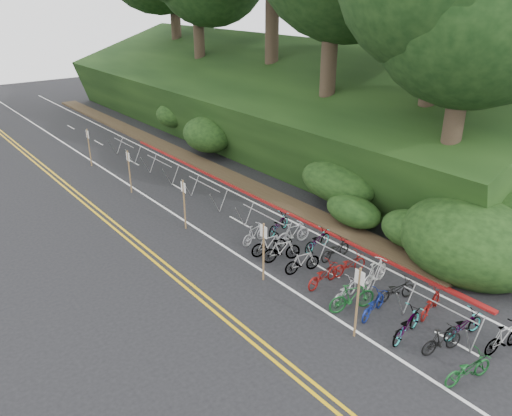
{
  "coord_description": "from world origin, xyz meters",
  "views": [
    {
      "loc": [
        -10.27,
        -8.29,
        10.65
      ],
      "look_at": [
        2.98,
        8.49,
        1.3
      ],
      "focal_mm": 35.0,
      "sensor_mm": 36.0,
      "label": 1
    }
  ],
  "objects": [
    {
      "name": "signpost_near",
      "position": [
        0.76,
        0.35,
        1.5
      ],
      "size": [
        0.08,
        0.4,
        2.63
      ],
      "color": "brown",
      "rests_on": "ground"
    },
    {
      "name": "bike_front",
      "position": [
        1.8,
        1.42,
        0.56
      ],
      "size": [
        1.07,
        1.94,
        1.12
      ],
      "primitive_type": "imported",
      "rotation": [
        0.0,
        0.0,
        1.26
      ],
      "color": "#144C1E",
      "rests_on": "ground"
    },
    {
      "name": "embankment",
      "position": [
        12.96,
        19.04,
        2.57
      ],
      "size": [
        14.3,
        48.14,
        9.11
      ],
      "color": "black",
      "rests_on": "ground"
    },
    {
      "name": "road_markings",
      "position": [
        0.63,
        10.1,
        0.0
      ],
      "size": [
        7.47,
        80.0,
        0.01
      ],
      "color": "gold",
      "rests_on": "ground"
    },
    {
      "name": "red_curb",
      "position": [
        5.7,
        12.0,
        0.05
      ],
      "size": [
        0.25,
        28.0,
        0.1
      ],
      "primitive_type": "cube",
      "color": "maroon",
      "rests_on": "ground"
    },
    {
      "name": "bike_racks_rest",
      "position": [
        3.0,
        13.0,
        0.85
      ],
      "size": [
        1.14,
        23.0,
        1.17
      ],
      "color": "gray",
      "rests_on": "ground"
    },
    {
      "name": "bike_valet",
      "position": [
        2.98,
        2.4,
        0.48
      ],
      "size": [
        3.26,
        12.82,
        1.1
      ],
      "color": "#144C1E",
      "rests_on": "ground"
    },
    {
      "name": "signposts_rest",
      "position": [
        0.6,
        14.0,
        1.43
      ],
      "size": [
        0.08,
        18.4,
        2.5
      ],
      "color": "brown",
      "rests_on": "ground"
    },
    {
      "name": "ground",
      "position": [
        0.0,
        0.0,
        0.0
      ],
      "size": [
        120.0,
        120.0,
        0.0
      ],
      "primitive_type": "plane",
      "color": "black",
      "rests_on": "ground"
    },
    {
      "name": "bike_rack_front",
      "position": [
        3.05,
        -1.22,
        0.84
      ],
      "size": [
        1.13,
        2.79,
        1.15
      ],
      "color": "gray",
      "rests_on": "ground"
    }
  ]
}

